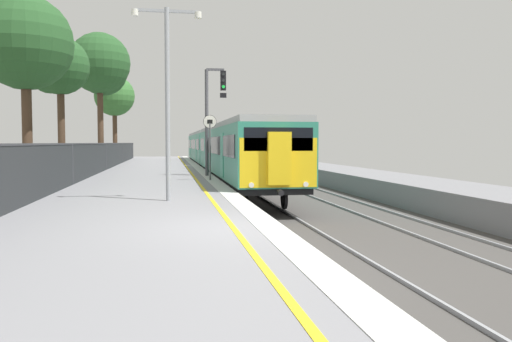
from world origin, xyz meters
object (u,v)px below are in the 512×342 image
object	(u,v)px
signal_gantry	(212,109)
background_tree_left	(26,46)
background_tree_right	(115,97)
commuter_train_at_platform	(219,149)
speed_limit_sign	(210,139)
background_tree_centre	(101,67)
platform_lamp_mid	(167,87)
background_tree_back	(58,69)

from	to	relation	value
signal_gantry	background_tree_left	world-z (taller)	background_tree_left
background_tree_left	background_tree_right	xyz separation A→B (m)	(1.13, 25.71, 0.08)
commuter_train_at_platform	speed_limit_sign	distance (m)	15.01
speed_limit_sign	background_tree_centre	world-z (taller)	background_tree_centre
platform_lamp_mid	signal_gantry	bearing A→B (deg)	78.89
background_tree_left	background_tree_right	size ratio (longest dim) A/B	1.01
platform_lamp_mid	background_tree_back	bearing A→B (deg)	112.80
signal_gantry	background_tree_centre	world-z (taller)	background_tree_centre
commuter_train_at_platform	speed_limit_sign	world-z (taller)	speed_limit_sign
signal_gantry	background_tree_centre	size ratio (longest dim) A/B	0.60
commuter_train_at_platform	signal_gantry	distance (m)	11.91
background_tree_right	commuter_train_at_platform	bearing A→B (deg)	-51.47
signal_gantry	background_tree_right	bearing A→B (deg)	107.27
speed_limit_sign	background_tree_centre	size ratio (longest dim) A/B	0.32
background_tree_centre	speed_limit_sign	bearing A→B (deg)	-64.66
background_tree_centre	platform_lamp_mid	bearing A→B (deg)	-78.30
speed_limit_sign	background_tree_right	bearing A→B (deg)	104.41
speed_limit_sign	background_tree_right	distance (m)	26.52
platform_lamp_mid	background_tree_centre	distance (m)	22.12
background_tree_left	background_tree_centre	xyz separation A→B (m)	(1.36, 13.61, 1.11)
commuter_train_at_platform	background_tree_right	world-z (taller)	background_tree_right
signal_gantry	background_tree_left	size ratio (longest dim) A/B	0.70
signal_gantry	speed_limit_sign	size ratio (longest dim) A/B	1.86
background_tree_centre	background_tree_back	world-z (taller)	background_tree_centre
background_tree_left	background_tree_centre	bearing A→B (deg)	84.30
background_tree_centre	commuter_train_at_platform	bearing A→B (deg)	10.99
background_tree_left	background_tree_back	bearing A→B (deg)	88.92
commuter_train_at_platform	background_tree_back	xyz separation A→B (m)	(-9.39, -9.46, 4.31)
signal_gantry	background_tree_centre	xyz separation A→B (m)	(-6.65, 10.04, 3.44)
commuter_train_at_platform	background_tree_left	xyz separation A→B (m)	(-9.50, -15.19, 4.46)
speed_limit_sign	platform_lamp_mid	bearing A→B (deg)	-103.05
background_tree_right	platform_lamp_mid	bearing A→B (deg)	-82.08
signal_gantry	background_tree_centre	distance (m)	12.53
platform_lamp_mid	speed_limit_sign	bearing A→B (deg)	76.95
background_tree_left	background_tree_right	bearing A→B (deg)	87.49
platform_lamp_mid	background_tree_back	size ratio (longest dim) A/B	0.77
platform_lamp_mid	background_tree_right	size ratio (longest dim) A/B	0.72
signal_gantry	background_tree_left	xyz separation A→B (m)	(-8.01, -3.57, 2.32)
signal_gantry	background_tree_right	distance (m)	23.31
speed_limit_sign	background_tree_left	distance (m)	8.58
commuter_train_at_platform	signal_gantry	bearing A→B (deg)	-97.31
speed_limit_sign	background_tree_centre	bearing A→B (deg)	115.34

